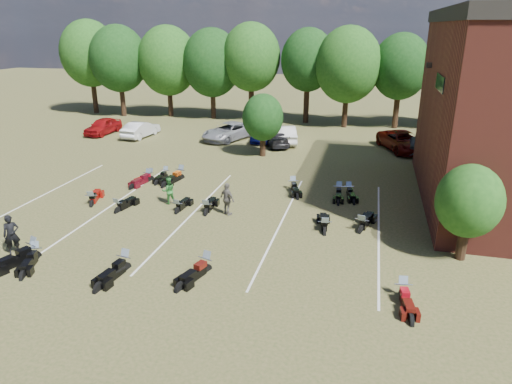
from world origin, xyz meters
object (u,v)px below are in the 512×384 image
(car_4, at_px, (264,133))
(person_black, at_px, (11,235))
(motorcycle_3, at_px, (125,270))
(motorcycle_7, at_px, (92,205))
(car_0, at_px, (103,126))
(motorcycle_14, at_px, (148,182))
(person_grey, at_px, (227,199))
(person_green, at_px, (169,191))

(car_4, relative_size, person_black, 2.38)
(motorcycle_3, bearing_deg, motorcycle_7, 139.06)
(motorcycle_7, bearing_deg, car_4, -127.39)
(car_0, distance_m, motorcycle_14, 16.11)
(car_4, height_order, person_grey, person_grey)
(car_4, height_order, person_green, person_green)
(car_4, distance_m, person_green, 16.48)
(car_0, distance_m, person_grey, 23.86)
(car_4, relative_size, motorcycle_3, 1.90)
(car_0, xyz_separation_m, motorcycle_3, (15.17, -22.99, -0.76))
(person_grey, xyz_separation_m, motorcycle_3, (-2.40, -6.85, -0.92))
(person_black, bearing_deg, car_4, 33.69)
(car_0, distance_m, car_4, 15.64)
(car_0, xyz_separation_m, motorcycle_14, (10.70, -12.02, -0.76))
(person_black, height_order, person_green, person_black)
(car_4, relative_size, motorcycle_14, 2.04)
(person_grey, xyz_separation_m, motorcycle_7, (-8.02, -0.62, -0.92))
(person_black, bearing_deg, motorcycle_14, 41.71)
(car_0, xyz_separation_m, motorcycle_7, (9.56, -16.75, -0.76))
(person_green, distance_m, person_grey, 3.90)
(motorcycle_7, distance_m, motorcycle_14, 4.87)
(car_0, height_order, motorcycle_3, car_0)
(car_4, bearing_deg, car_0, -176.19)
(person_green, distance_m, motorcycle_7, 4.50)
(motorcycle_14, bearing_deg, person_grey, -18.94)
(car_4, height_order, motorcycle_7, car_4)
(motorcycle_3, height_order, motorcycle_7, motorcycle_3)
(car_0, bearing_deg, car_4, 6.04)
(person_green, distance_m, motorcycle_3, 7.80)
(person_green, bearing_deg, car_0, -82.73)
(person_black, distance_m, motorcycle_14, 10.92)
(car_0, relative_size, person_grey, 2.43)
(person_black, height_order, motorcycle_3, person_black)
(car_0, relative_size, person_black, 2.38)
(person_green, bearing_deg, motorcycle_7, -16.20)
(person_grey, distance_m, motorcycle_7, 8.10)
(person_grey, relative_size, motorcycle_7, 0.81)
(motorcycle_3, relative_size, motorcycle_14, 1.08)
(car_4, xyz_separation_m, motorcycle_7, (-6.04, -17.77, -0.76))
(car_0, relative_size, car_4, 1.00)
(person_black, distance_m, person_grey, 10.49)
(car_4, distance_m, motorcycle_3, 24.02)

